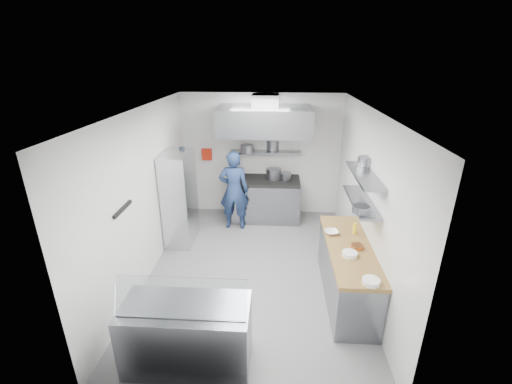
# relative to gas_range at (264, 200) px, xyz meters

# --- Properties ---
(floor) EXTENTS (5.00, 5.00, 0.00)m
(floor) POSITION_rel_gas_range_xyz_m (-0.10, -2.10, -0.45)
(floor) COLOR slate
(floor) RESTS_ON ground
(ceiling) EXTENTS (5.00, 5.00, 0.00)m
(ceiling) POSITION_rel_gas_range_xyz_m (-0.10, -2.10, 2.35)
(ceiling) COLOR silver
(ceiling) RESTS_ON wall_back
(wall_back) EXTENTS (3.60, 2.80, 0.02)m
(wall_back) POSITION_rel_gas_range_xyz_m (-0.10, 0.40, 0.95)
(wall_back) COLOR white
(wall_back) RESTS_ON floor
(wall_front) EXTENTS (3.60, 2.80, 0.02)m
(wall_front) POSITION_rel_gas_range_xyz_m (-0.10, -4.60, 0.95)
(wall_front) COLOR white
(wall_front) RESTS_ON floor
(wall_left) EXTENTS (2.80, 5.00, 0.02)m
(wall_left) POSITION_rel_gas_range_xyz_m (-1.90, -2.10, 0.95)
(wall_left) COLOR white
(wall_left) RESTS_ON floor
(wall_right) EXTENTS (2.80, 5.00, 0.02)m
(wall_right) POSITION_rel_gas_range_xyz_m (1.70, -2.10, 0.95)
(wall_right) COLOR white
(wall_right) RESTS_ON floor
(gas_range) EXTENTS (1.60, 0.80, 0.90)m
(gas_range) POSITION_rel_gas_range_xyz_m (0.00, 0.00, 0.00)
(gas_range) COLOR gray
(gas_range) RESTS_ON floor
(cooktop) EXTENTS (1.57, 0.78, 0.06)m
(cooktop) POSITION_rel_gas_range_xyz_m (0.00, 0.00, 0.48)
(cooktop) COLOR black
(cooktop) RESTS_ON gas_range
(stock_pot_left) EXTENTS (0.26, 0.26, 0.20)m
(stock_pot_left) POSITION_rel_gas_range_xyz_m (-0.60, 0.10, 0.61)
(stock_pot_left) COLOR slate
(stock_pot_left) RESTS_ON cooktop
(stock_pot_mid) EXTENTS (0.34, 0.34, 0.24)m
(stock_pot_mid) POSITION_rel_gas_range_xyz_m (0.20, 0.04, 0.63)
(stock_pot_mid) COLOR slate
(stock_pot_mid) RESTS_ON cooktop
(stock_pot_right) EXTENTS (0.25, 0.25, 0.16)m
(stock_pot_right) POSITION_rel_gas_range_xyz_m (0.47, 0.00, 0.59)
(stock_pot_right) COLOR slate
(stock_pot_right) RESTS_ON cooktop
(over_range_shelf) EXTENTS (1.60, 0.30, 0.04)m
(over_range_shelf) POSITION_rel_gas_range_xyz_m (0.00, 0.24, 1.07)
(over_range_shelf) COLOR gray
(over_range_shelf) RESTS_ON wall_back
(shelf_pot_a) EXTENTS (0.29, 0.29, 0.18)m
(shelf_pot_a) POSITION_rel_gas_range_xyz_m (-0.40, 0.09, 1.18)
(shelf_pot_a) COLOR slate
(shelf_pot_a) RESTS_ON over_range_shelf
(shelf_pot_b) EXTENTS (0.28, 0.28, 0.22)m
(shelf_pot_b) POSITION_rel_gas_range_xyz_m (0.16, 0.41, 1.20)
(shelf_pot_b) COLOR slate
(shelf_pot_b) RESTS_ON over_range_shelf
(extractor_hood) EXTENTS (1.90, 1.15, 0.55)m
(extractor_hood) POSITION_rel_gas_range_xyz_m (0.00, -0.18, 1.85)
(extractor_hood) COLOR gray
(extractor_hood) RESTS_ON wall_back
(hood_duct) EXTENTS (0.55, 0.55, 0.24)m
(hood_duct) POSITION_rel_gas_range_xyz_m (0.00, 0.05, 2.23)
(hood_duct) COLOR slate
(hood_duct) RESTS_ON extractor_hood
(red_firebox) EXTENTS (0.22, 0.10, 0.26)m
(red_firebox) POSITION_rel_gas_range_xyz_m (-1.35, 0.34, 0.97)
(red_firebox) COLOR red
(red_firebox) RESTS_ON wall_back
(chef) EXTENTS (0.64, 0.42, 1.74)m
(chef) POSITION_rel_gas_range_xyz_m (-0.63, -0.49, 0.42)
(chef) COLOR navy
(chef) RESTS_ON floor
(wire_rack) EXTENTS (0.50, 0.90, 1.85)m
(wire_rack) POSITION_rel_gas_range_xyz_m (-1.63, -1.12, 0.48)
(wire_rack) COLOR silver
(wire_rack) RESTS_ON floor
(rack_bin_a) EXTENTS (0.16, 0.20, 0.18)m
(rack_bin_a) POSITION_rel_gas_range_xyz_m (-1.63, -1.09, 0.35)
(rack_bin_a) COLOR white
(rack_bin_a) RESTS_ON wire_rack
(rack_bin_b) EXTENTS (0.13, 0.17, 0.15)m
(rack_bin_b) POSITION_rel_gas_range_xyz_m (-1.63, -0.80, 0.85)
(rack_bin_b) COLOR yellow
(rack_bin_b) RESTS_ON wire_rack
(rack_jar) EXTENTS (0.10, 0.10, 0.18)m
(rack_jar) POSITION_rel_gas_range_xyz_m (-1.58, -0.85, 1.35)
(rack_jar) COLOR black
(rack_jar) RESTS_ON wire_rack
(knife_strip) EXTENTS (0.04, 0.55, 0.05)m
(knife_strip) POSITION_rel_gas_range_xyz_m (-1.88, -3.00, 1.10)
(knife_strip) COLOR black
(knife_strip) RESTS_ON wall_left
(prep_counter_base) EXTENTS (0.62, 2.00, 0.84)m
(prep_counter_base) POSITION_rel_gas_range_xyz_m (1.38, -2.70, -0.03)
(prep_counter_base) COLOR gray
(prep_counter_base) RESTS_ON floor
(prep_counter_top) EXTENTS (0.65, 2.04, 0.06)m
(prep_counter_top) POSITION_rel_gas_range_xyz_m (1.38, -2.70, 0.42)
(prep_counter_top) COLOR olive
(prep_counter_top) RESTS_ON prep_counter_base
(plate_stack_a) EXTENTS (0.22, 0.22, 0.06)m
(plate_stack_a) POSITION_rel_gas_range_xyz_m (1.47, -3.60, 0.48)
(plate_stack_a) COLOR white
(plate_stack_a) RESTS_ON prep_counter_top
(plate_stack_b) EXTENTS (0.22, 0.22, 0.06)m
(plate_stack_b) POSITION_rel_gas_range_xyz_m (1.32, -2.98, 0.48)
(plate_stack_b) COLOR white
(plate_stack_b) RESTS_ON prep_counter_top
(copper_pan) EXTENTS (0.18, 0.18, 0.06)m
(copper_pan) POSITION_rel_gas_range_xyz_m (1.47, -2.76, 0.48)
(copper_pan) COLOR #C77038
(copper_pan) RESTS_ON prep_counter_top
(squeeze_bottle) EXTENTS (0.06, 0.06, 0.18)m
(squeeze_bottle) POSITION_rel_gas_range_xyz_m (1.52, -2.31, 0.54)
(squeeze_bottle) COLOR yellow
(squeeze_bottle) RESTS_ON prep_counter_top
(mixing_bowl) EXTENTS (0.26, 0.26, 0.05)m
(mixing_bowl) POSITION_rel_gas_range_xyz_m (1.16, -2.34, 0.48)
(mixing_bowl) COLOR white
(mixing_bowl) RESTS_ON prep_counter_top
(wall_shelf_lower) EXTENTS (0.30, 1.30, 0.04)m
(wall_shelf_lower) POSITION_rel_gas_range_xyz_m (1.54, -2.40, 1.05)
(wall_shelf_lower) COLOR gray
(wall_shelf_lower) RESTS_ON wall_right
(wall_shelf_upper) EXTENTS (0.30, 1.30, 0.04)m
(wall_shelf_upper) POSITION_rel_gas_range_xyz_m (1.54, -2.40, 1.47)
(wall_shelf_upper) COLOR gray
(wall_shelf_upper) RESTS_ON wall_right
(shelf_pot_c) EXTENTS (0.24, 0.24, 0.10)m
(shelf_pot_c) POSITION_rel_gas_range_xyz_m (1.44, -2.84, 1.12)
(shelf_pot_c) COLOR slate
(shelf_pot_c) RESTS_ON wall_shelf_lower
(shelf_pot_d) EXTENTS (0.24, 0.24, 0.14)m
(shelf_pot_d) POSITION_rel_gas_range_xyz_m (1.64, -1.99, 1.56)
(shelf_pot_d) COLOR slate
(shelf_pot_d) RESTS_ON wall_shelf_upper
(display_case) EXTENTS (1.50, 0.70, 0.85)m
(display_case) POSITION_rel_gas_range_xyz_m (-0.76, -4.10, -0.03)
(display_case) COLOR gray
(display_case) RESTS_ON floor
(display_glass) EXTENTS (1.47, 0.19, 0.42)m
(display_glass) POSITION_rel_gas_range_xyz_m (-0.76, -4.22, 0.62)
(display_glass) COLOR silver
(display_glass) RESTS_ON display_case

